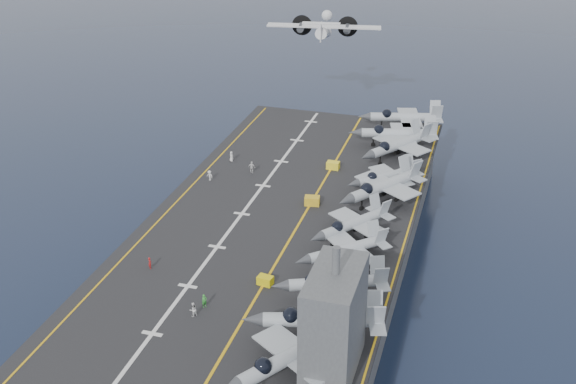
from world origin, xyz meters
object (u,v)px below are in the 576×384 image
(island_superstructure, at_px, (334,311))
(fighter_jet_0, at_px, (289,355))
(tow_cart_a, at_px, (265,280))
(transport_plane, at_px, (324,33))

(island_superstructure, height_order, fighter_jet_0, island_superstructure)
(island_superstructure, xyz_separation_m, tow_cart_a, (-11.81, 13.21, -6.93))
(island_superstructure, distance_m, tow_cart_a, 19.03)
(transport_plane, bearing_deg, island_superstructure, -75.29)
(island_superstructure, xyz_separation_m, fighter_jet_0, (-4.04, -2.34, -4.79))
(tow_cart_a, bearing_deg, fighter_jet_0, -63.47)
(tow_cart_a, xyz_separation_m, transport_plane, (-12.56, 79.63, 11.33))
(island_superstructure, distance_m, fighter_jet_0, 6.69)
(fighter_jet_0, relative_size, tow_cart_a, 9.03)
(island_superstructure, height_order, transport_plane, island_superstructure)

